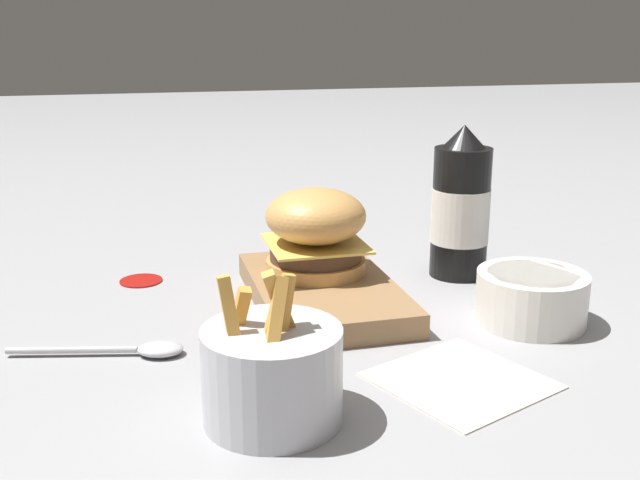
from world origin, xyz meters
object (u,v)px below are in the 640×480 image
spoon (138,349)px  ketchup_bottle (461,209)px  side_bowl (531,296)px  serving_board (320,293)px  burger (313,230)px  fries_basket (272,372)px

spoon → ketchup_bottle: bearing=33.2°
spoon → side_bowl: bearing=10.3°
serving_board → burger: 0.07m
fries_basket → spoon: bearing=-146.0°
ketchup_bottle → serving_board: bearing=-73.9°
burger → serving_board: bearing=-1.5°
serving_board → spoon: serving_board is taller
serving_board → burger: size_ratio=2.20×
ketchup_bottle → side_bowl: ketchup_bottle is taller
burger → ketchup_bottle: size_ratio=0.61×
side_bowl → fries_basket: bearing=-66.6°
burger → fries_basket: fries_basket is taller
fries_basket → spoon: fries_basket is taller
serving_board → fries_basket: bearing=-22.9°
fries_basket → spoon: 0.19m
burger → spoon: bearing=-58.7°
serving_board → side_bowl: bearing=61.7°
burger → fries_basket: bearing=-20.4°
ketchup_bottle → spoon: (0.15, -0.41, -0.08)m
serving_board → ketchup_bottle: bearing=106.1°
serving_board → fries_basket: size_ratio=2.01×
ketchup_bottle → fries_basket: 0.44m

